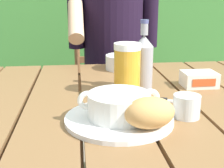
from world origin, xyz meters
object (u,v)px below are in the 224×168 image
Objects in this scene: chair_near_diner at (110,89)px; soup_bowl at (119,104)px; water_glass_small at (187,106)px; table_knife at (166,101)px; beer_bottle at (143,61)px; beer_glass at (127,69)px; person_eating at (113,57)px; butter_tub at (199,79)px; bread_roll at (150,113)px; diner_bowl at (123,62)px; serving_plate at (119,119)px.

soup_bowl is (-0.10, -1.11, 0.31)m from chair_near_diner.
water_glass_small reaches higher than table_knife.
beer_glass is at bearing -140.86° from beer_bottle.
soup_bowl is (-0.09, -0.91, 0.06)m from person_eating.
butter_tub is at bearing 40.32° from soup_bowl.
beer_bottle reaches higher than bread_roll.
butter_tub is at bearing -74.85° from chair_near_diner.
chair_near_diner is at bearing 85.05° from soup_bowl.
soup_bowl reaches higher than water_glass_small.
beer_glass is 1.08× the size of diner_bowl.
serving_plate is at bearing 130.60° from bread_roll.
person_eating reaches higher than bread_roll.
soup_bowl is at bearing -94.95° from chair_near_diner.
beer_bottle is at bearing -177.92° from butter_tub.
beer_bottle is at bearing 65.94° from soup_bowl.
beer_glass is 2.34× the size of water_glass_small.
serving_plate is at bearing -95.87° from person_eating.
butter_tub is at bearing 42.39° from table_knife.
diner_bowl is at bearing -89.54° from person_eating.
table_knife is (0.16, 0.13, -0.00)m from serving_plate.
butter_tub is at bearing -51.67° from diner_bowl.
diner_bowl is (0.03, 0.63, -0.02)m from bread_roll.
person_eating is 0.35m from diner_bowl.
diner_bowl reaches higher than table_knife.
water_glass_small is (0.18, 0.01, -0.01)m from soup_bowl.
soup_bowl is at bearing 180.00° from serving_plate.
beer_glass is at bearing 75.58° from soup_bowl.
beer_glass is 0.28m from butter_tub.
beer_bottle is at bearing 65.94° from serving_plate.
person_eating reaches higher than beer_glass.
bread_roll is 0.23m from table_knife.
beer_glass is at bearing 121.15° from water_glass_small.
person_eating is 0.70m from beer_glass.
bread_roll reaches higher than table_knife.
person_eating is at bearing 84.13° from soup_bowl.
water_glass_small is at bearing 2.05° from soup_bowl.
chair_near_diner is at bearing 91.54° from beer_bottle.
beer_bottle reaches higher than water_glass_small.
chair_near_diner is at bearing 90.00° from diner_bowl.
chair_near_diner is 0.62m from diner_bowl.
beer_bottle reaches higher than diner_bowl.
chair_near_diner is 0.91m from butter_tub.
serving_plate is 3.90× the size of water_glass_small.
chair_near_diner is 1.02m from table_knife.
butter_tub is at bearing 62.05° from water_glass_small.
soup_bowl is at bearing -141.86° from table_knife.
person_eating is 0.78m from table_knife.
serving_plate is at bearing -177.95° from water_glass_small.
beer_bottle is 0.27m from water_glass_small.
soup_bowl is (-0.00, 0.00, 0.04)m from serving_plate.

